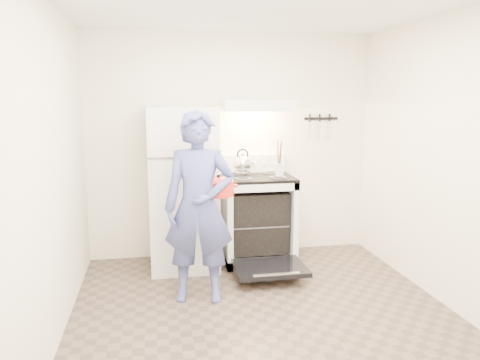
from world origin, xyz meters
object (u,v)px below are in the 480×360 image
refrigerator (183,188)px  tea_kettle (243,162)px  stove_body (257,220)px  dutch_oven (218,188)px  person (199,207)px

refrigerator → tea_kettle: (0.66, 0.10, 0.25)m
stove_body → tea_kettle: (-0.15, 0.07, 0.64)m
dutch_oven → refrigerator: bearing=116.9°
refrigerator → dutch_oven: refrigerator is taller
person → dutch_oven: size_ratio=4.70×
tea_kettle → person: 1.15m
stove_body → dutch_oven: 0.94m
refrigerator → tea_kettle: size_ratio=5.83×
stove_body → person: (-0.72, -0.90, 0.39)m
person → dutch_oven: bearing=62.5°
tea_kettle → person: (-0.57, -0.97, -0.25)m
stove_body → dutch_oven: size_ratio=2.56×
refrigerator → person: (0.09, -0.87, -0.00)m
stove_body → person: size_ratio=0.54×
refrigerator → stove_body: (0.81, 0.02, -0.39)m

